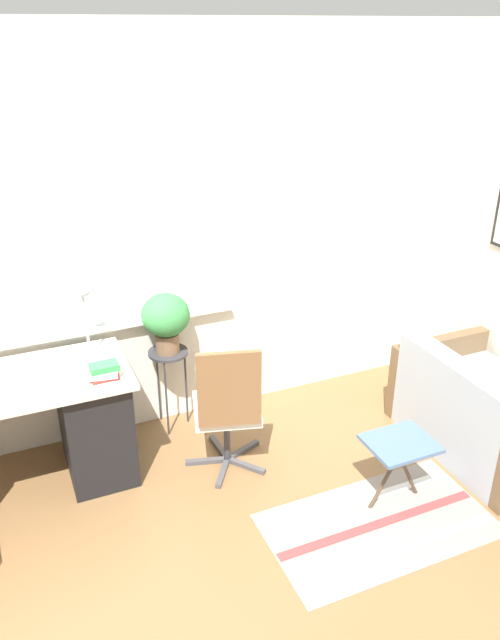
{
  "coord_description": "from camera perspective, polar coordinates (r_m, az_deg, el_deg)",
  "views": [
    {
      "loc": [
        -0.17,
        -3.1,
        2.66
      ],
      "look_at": [
        1.24,
        0.17,
        0.96
      ],
      "focal_mm": 35.0,
      "sensor_mm": 36.0,
      "label": 1
    }
  ],
  "objects": [
    {
      "name": "wall_back_with_window",
      "position": [
        4.07,
        -19.45,
        5.3
      ],
      "size": [
        9.0,
        0.12,
        2.7
      ],
      "color": "white",
      "rests_on": "ground_plane"
    },
    {
      "name": "book_stack",
      "position": [
        3.78,
        -13.27,
        -4.58
      ],
      "size": [
        0.2,
        0.16,
        0.09
      ],
      "color": "red",
      "rests_on": "desk"
    },
    {
      "name": "ground_plane",
      "position": [
        4.08,
        -15.85,
        -16.3
      ],
      "size": [
        14.0,
        14.0,
        0.0
      ],
      "primitive_type": "plane",
      "color": "brown"
    },
    {
      "name": "couch_loveseat",
      "position": [
        4.57,
        20.61,
        -8.08
      ],
      "size": [
        0.82,
        1.19,
        0.72
      ],
      "rotation": [
        0.0,
        0.0,
        1.57
      ],
      "color": "#9EA8B2",
      "rests_on": "ground_plane"
    },
    {
      "name": "plant_stand",
      "position": [
        4.37,
        -7.46,
        -3.61
      ],
      "size": [
        0.28,
        0.28,
        0.61
      ],
      "color": "#333338",
      "rests_on": "ground_plane"
    },
    {
      "name": "office_chair_swivel",
      "position": [
        3.95,
        -2.07,
        -8.0
      ],
      "size": [
        0.55,
        0.56,
        0.94
      ],
      "rotation": [
        0.0,
        0.0,
        2.87
      ],
      "color": "#47474C",
      "rests_on": "ground_plane"
    },
    {
      "name": "folding_stool",
      "position": [
        3.85,
        13.53,
        -11.29
      ],
      "size": [
        0.39,
        0.33,
        0.44
      ],
      "color": "slate",
      "rests_on": "ground_plane"
    },
    {
      "name": "floor_rug_striped",
      "position": [
        3.92,
        11.69,
        -17.81
      ],
      "size": [
        1.33,
        0.74,
        0.01
      ],
      "color": "gray",
      "rests_on": "ground_plane"
    },
    {
      "name": "desk_lamp",
      "position": [
        3.94,
        -14.9,
        0.98
      ],
      "size": [
        0.13,
        0.13,
        0.47
      ],
      "color": "#ADADB2",
      "rests_on": "desk"
    },
    {
      "name": "potted_plant",
      "position": [
        4.23,
        -7.71,
        0.18
      ],
      "size": [
        0.33,
        0.33,
        0.42
      ],
      "color": "brown",
      "rests_on": "plant_stand"
    }
  ]
}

